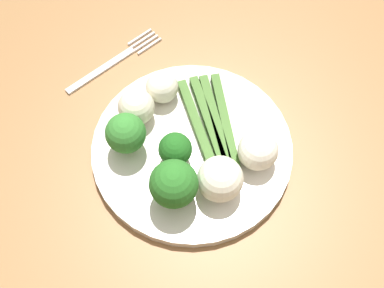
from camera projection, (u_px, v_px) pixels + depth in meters
ground_plane at (213, 282)px, 1.28m from camera, size 6.00×6.00×0.02m
dining_table at (230, 190)px, 0.71m from camera, size 1.41×0.94×0.72m
plate at (192, 148)px, 0.63m from camera, size 0.27×0.27×0.01m
asparagus_bundle at (211, 123)px, 0.64m from camera, size 0.16×0.10×0.01m
broccoli_front_left at (175, 149)px, 0.59m from camera, size 0.04×0.04×0.05m
broccoli_outer_edge at (126, 134)px, 0.59m from camera, size 0.05×0.05×0.06m
broccoli_back at (172, 182)px, 0.56m from camera, size 0.06×0.06×0.07m
cauliflower_edge at (162, 87)px, 0.65m from camera, size 0.04×0.04×0.04m
cauliflower_left at (136, 107)px, 0.63m from camera, size 0.05×0.05×0.05m
cauliflower_back_right at (258, 150)px, 0.60m from camera, size 0.05×0.05×0.05m
cauliflower_near_center at (220, 179)px, 0.57m from camera, size 0.06×0.06×0.06m
fork at (115, 61)px, 0.71m from camera, size 0.04×0.17×0.00m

